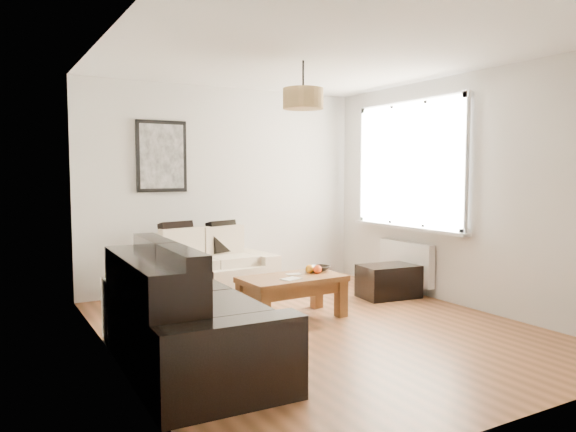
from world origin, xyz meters
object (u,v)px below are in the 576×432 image
sofa_leather (189,310)px  ottoman (389,281)px  coffee_table (292,297)px  loveseat_cream (208,265)px

sofa_leather → ottoman: size_ratio=2.94×
coffee_table → ottoman: size_ratio=1.55×
coffee_table → ottoman: bearing=8.9°
loveseat_cream → coffee_table: 1.39m
sofa_leather → ottoman: bearing=-68.5°
loveseat_cream → coffee_table: loveseat_cream is taller
loveseat_cream → ottoman: loveseat_cream is taller
sofa_leather → coffee_table: sofa_leather is taller
loveseat_cream → ottoman: (1.88, -1.09, -0.19)m
coffee_table → loveseat_cream: bearing=106.9°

